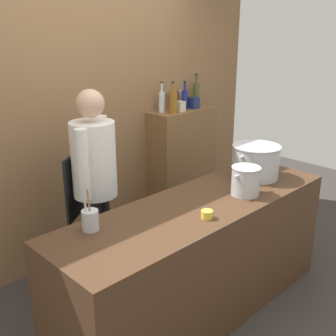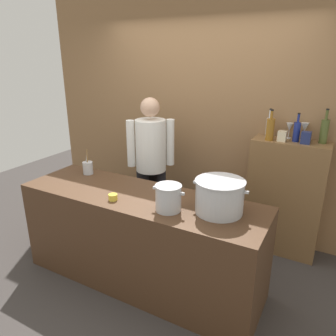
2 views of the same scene
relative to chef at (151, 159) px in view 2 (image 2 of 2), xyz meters
The scene contains 17 objects.
ground_plane 1.28m from the chef, 65.43° to the right, with size 8.00×8.00×0.00m, color #383330.
brick_back_panel 0.90m from the chef, 60.96° to the left, with size 4.40×0.10×3.00m, color olive.
prep_counter 0.99m from the chef, 65.43° to the right, with size 2.29×0.70×0.90m, color #472D1C.
bar_cabinet 1.52m from the chef, 16.55° to the left, with size 0.76×0.32×1.26m, color brown.
chef is the anchor object (origin of this frame).
stockpot_large 1.31m from the chef, 33.99° to the right, with size 0.45×0.39×0.27m.
stockpot_small 1.15m from the chef, 51.33° to the right, with size 0.28×0.22×0.21m.
utensil_crock 0.71m from the chef, 126.93° to the right, with size 0.10×0.10×0.27m.
butter_jar 0.98m from the chef, 77.81° to the right, with size 0.08×0.08×0.05m, color yellow.
wine_bottle_clear 1.33m from the chef, 21.87° to the left, with size 0.06×0.06×0.30m.
wine_bottle_cobalt 1.57m from the chef, 16.18° to the left, with size 0.07×0.07×0.29m.
wine_bottle_olive 1.81m from the chef, 15.73° to the left, with size 0.08×0.08×0.34m.
wine_bottle_amber 1.32m from the chef, 16.11° to the left, with size 0.08×0.08×0.31m.
wine_glass_short 1.66m from the chef, 18.99° to the left, with size 0.08×0.08×0.18m.
wine_glass_tall 1.52m from the chef, 21.15° to the left, with size 0.07×0.07×0.16m.
spice_tin_navy 1.63m from the chef, 13.79° to the left, with size 0.09×0.09×0.12m, color navy.
spice_tin_cream 1.42m from the chef, 15.48° to the left, with size 0.08×0.08×0.10m, color beige.
Camera 2 is at (1.49, -2.17, 2.08)m, focal length 34.25 mm.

